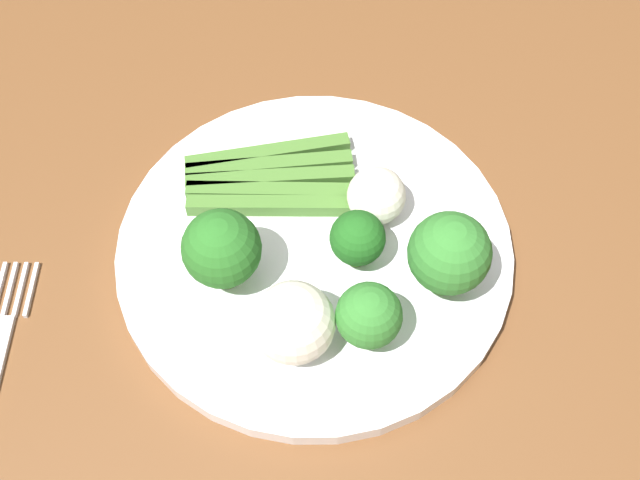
{
  "coord_description": "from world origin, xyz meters",
  "views": [
    {
      "loc": [
        -0.0,
        -0.29,
        1.26
      ],
      "look_at": [
        0.03,
        0.02,
        0.77
      ],
      "focal_mm": 44.14,
      "sensor_mm": 36.0,
      "label": 1
    }
  ],
  "objects_px": {
    "fork": "(4,360)",
    "cauliflower_edge": "(299,322)",
    "broccoli_left": "(363,238)",
    "cauliflower_back_right": "(382,195)",
    "dining_table": "(289,337)",
    "broccoli_front": "(228,249)",
    "plate": "(320,249)",
    "broccoli_front_left": "(375,316)",
    "asparagus_bundle": "(274,179)",
    "broccoli_back": "(455,254)"
  },
  "relations": [
    {
      "from": "plate",
      "to": "broccoli_front",
      "type": "relative_size",
      "value": 4.35
    },
    {
      "from": "plate",
      "to": "broccoli_front",
      "type": "height_order",
      "value": "broccoli_front"
    },
    {
      "from": "fork",
      "to": "cauliflower_edge",
      "type": "bearing_deg",
      "value": -86.85
    },
    {
      "from": "plate",
      "to": "broccoli_back",
      "type": "bearing_deg",
      "value": -25.99
    },
    {
      "from": "plate",
      "to": "asparagus_bundle",
      "type": "distance_m",
      "value": 0.07
    },
    {
      "from": "asparagus_bundle",
      "to": "cauliflower_back_right",
      "type": "distance_m",
      "value": 0.09
    },
    {
      "from": "dining_table",
      "to": "broccoli_left",
      "type": "xyz_separation_m",
      "value": [
        0.06,
        0.01,
        0.14
      ]
    },
    {
      "from": "cauliflower_back_right",
      "to": "cauliflower_edge",
      "type": "height_order",
      "value": "cauliflower_edge"
    },
    {
      "from": "dining_table",
      "to": "broccoli_back",
      "type": "bearing_deg",
      "value": -10.24
    },
    {
      "from": "broccoli_front_left",
      "to": "dining_table",
      "type": "bearing_deg",
      "value": 134.61
    },
    {
      "from": "broccoli_left",
      "to": "cauliflower_back_right",
      "type": "relative_size",
      "value": 1.12
    },
    {
      "from": "plate",
      "to": "broccoli_front_left",
      "type": "height_order",
      "value": "broccoli_front_left"
    },
    {
      "from": "plate",
      "to": "fork",
      "type": "distance_m",
      "value": 0.24
    },
    {
      "from": "asparagus_bundle",
      "to": "broccoli_front",
      "type": "xyz_separation_m",
      "value": [
        -0.04,
        -0.08,
        0.03
      ]
    },
    {
      "from": "broccoli_back",
      "to": "broccoli_left",
      "type": "xyz_separation_m",
      "value": [
        -0.06,
        0.03,
        -0.01
      ]
    },
    {
      "from": "dining_table",
      "to": "broccoli_front_left",
      "type": "distance_m",
      "value": 0.16
    },
    {
      "from": "cauliflower_back_right",
      "to": "broccoli_front",
      "type": "bearing_deg",
      "value": -158.4
    },
    {
      "from": "cauliflower_edge",
      "to": "fork",
      "type": "relative_size",
      "value": 0.34
    },
    {
      "from": "broccoli_front_left",
      "to": "cauliflower_edge",
      "type": "height_order",
      "value": "cauliflower_edge"
    },
    {
      "from": "broccoli_left",
      "to": "cauliflower_back_right",
      "type": "xyz_separation_m",
      "value": [
        0.02,
        0.04,
        -0.01
      ]
    },
    {
      "from": "broccoli_front",
      "to": "cauliflower_back_right",
      "type": "xyz_separation_m",
      "value": [
        0.12,
        0.05,
        -0.02
      ]
    },
    {
      "from": "cauliflower_back_right",
      "to": "dining_table",
      "type": "bearing_deg",
      "value": -149.54
    },
    {
      "from": "broccoli_front",
      "to": "fork",
      "type": "xyz_separation_m",
      "value": [
        -0.16,
        -0.04,
        -0.05
      ]
    },
    {
      "from": "plate",
      "to": "broccoli_left",
      "type": "xyz_separation_m",
      "value": [
        0.03,
        -0.02,
        0.04
      ]
    },
    {
      "from": "broccoli_front",
      "to": "broccoli_back",
      "type": "height_order",
      "value": "broccoli_back"
    },
    {
      "from": "plate",
      "to": "cauliflower_edge",
      "type": "height_order",
      "value": "cauliflower_edge"
    },
    {
      "from": "dining_table",
      "to": "broccoli_left",
      "type": "relative_size",
      "value": 28.22
    },
    {
      "from": "broccoli_left",
      "to": "fork",
      "type": "xyz_separation_m",
      "value": [
        -0.26,
        -0.05,
        -0.04
      ]
    },
    {
      "from": "plate",
      "to": "broccoli_front_left",
      "type": "xyz_separation_m",
      "value": [
        0.03,
        -0.08,
        0.04
      ]
    },
    {
      "from": "cauliflower_back_right",
      "to": "fork",
      "type": "distance_m",
      "value": 0.3
    },
    {
      "from": "cauliflower_edge",
      "to": "broccoli_back",
      "type": "bearing_deg",
      "value": 17.38
    },
    {
      "from": "broccoli_back",
      "to": "broccoli_left",
      "type": "height_order",
      "value": "broccoli_back"
    },
    {
      "from": "dining_table",
      "to": "broccoli_front",
      "type": "xyz_separation_m",
      "value": [
        -0.04,
        -0.0,
        0.15
      ]
    },
    {
      "from": "broccoli_front",
      "to": "broccoli_front_left",
      "type": "height_order",
      "value": "broccoli_front"
    },
    {
      "from": "fork",
      "to": "cauliflower_back_right",
      "type": "bearing_deg",
      "value": -65.79
    },
    {
      "from": "broccoli_back",
      "to": "fork",
      "type": "relative_size",
      "value": 0.43
    },
    {
      "from": "asparagus_bundle",
      "to": "broccoli_front",
      "type": "relative_size",
      "value": 1.97
    },
    {
      "from": "broccoli_left",
      "to": "broccoli_front_left",
      "type": "distance_m",
      "value": 0.06
    },
    {
      "from": "dining_table",
      "to": "cauliflower_back_right",
      "type": "bearing_deg",
      "value": 30.46
    },
    {
      "from": "asparagus_bundle",
      "to": "broccoli_left",
      "type": "distance_m",
      "value": 0.1
    },
    {
      "from": "asparagus_bundle",
      "to": "broccoli_left",
      "type": "relative_size",
      "value": 2.72
    },
    {
      "from": "cauliflower_back_right",
      "to": "asparagus_bundle",
      "type": "bearing_deg",
      "value": 155.93
    },
    {
      "from": "broccoli_front_left",
      "to": "fork",
      "type": "distance_m",
      "value": 0.26
    },
    {
      "from": "dining_table",
      "to": "broccoli_front",
      "type": "height_order",
      "value": "broccoli_front"
    },
    {
      "from": "fork",
      "to": "broccoli_left",
      "type": "bearing_deg",
      "value": -72.76
    },
    {
      "from": "asparagus_bundle",
      "to": "cauliflower_edge",
      "type": "bearing_deg",
      "value": -84.28
    },
    {
      "from": "plate",
      "to": "dining_table",
      "type": "bearing_deg",
      "value": -142.47
    },
    {
      "from": "asparagus_bundle",
      "to": "broccoli_front_left",
      "type": "height_order",
      "value": "broccoli_front_left"
    },
    {
      "from": "dining_table",
      "to": "broccoli_back",
      "type": "relative_size",
      "value": 19.61
    },
    {
      "from": "dining_table",
      "to": "cauliflower_edge",
      "type": "bearing_deg",
      "value": -83.24
    }
  ]
}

